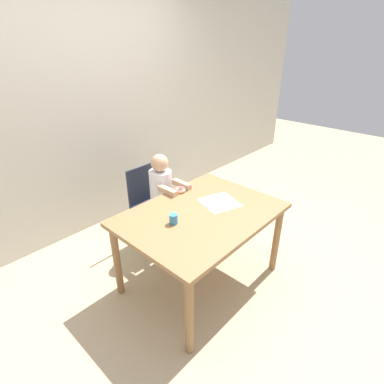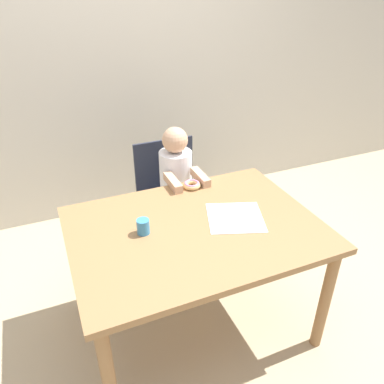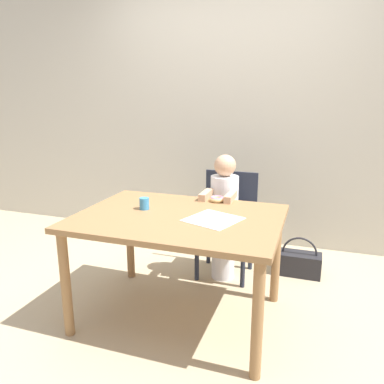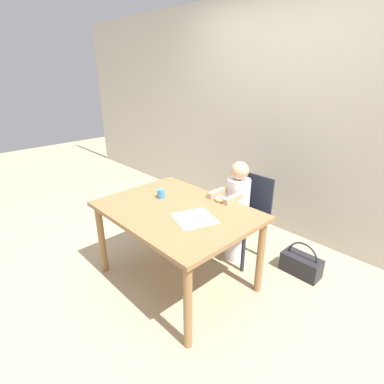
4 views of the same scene
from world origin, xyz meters
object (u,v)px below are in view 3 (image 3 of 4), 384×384
at_px(donut, 217,199).
at_px(child_figure, 224,217).
at_px(chair, 227,221).
at_px(handbag, 299,263).
at_px(cup, 144,204).

bearing_deg(donut, child_figure, 92.01).
distance_m(chair, handbag, 0.69).
relative_size(chair, cup, 10.72).
bearing_deg(donut, handbag, 41.08).
height_order(donut, cup, cup).
distance_m(donut, cup, 0.52).
distance_m(chair, child_figure, 0.13).
xyz_separation_m(handbag, cup, (-0.97, -0.83, 0.64)).
distance_m(child_figure, donut, 0.32).
distance_m(handbag, cup, 1.43).
xyz_separation_m(donut, handbag, (0.57, 0.50, -0.62)).
height_order(child_figure, donut, child_figure).
bearing_deg(child_figure, handbag, 23.28).
bearing_deg(chair, handbag, 13.07).
height_order(chair, child_figure, child_figure).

